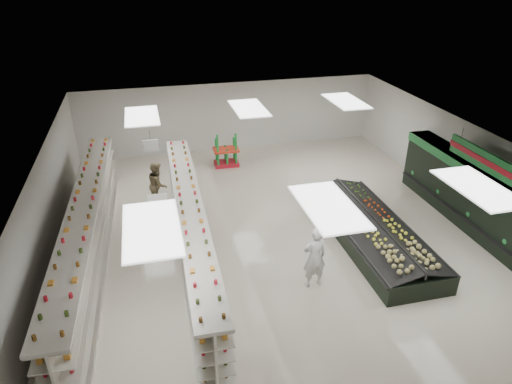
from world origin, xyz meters
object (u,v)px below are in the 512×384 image
object	(u,v)px
gondola_center	(191,232)
produce_island	(372,230)
shopper_main	(315,257)
shopper_background	(158,184)
soda_endcap	(226,151)
gondola_left	(89,236)

from	to	relation	value
gondola_center	produce_island	bearing A→B (deg)	-4.62
gondola_center	shopper_main	xyz separation A→B (m)	(3.12, -2.24, 0.10)
shopper_main	shopper_background	size ratio (longest dim) A/B	1.07
gondola_center	soda_endcap	xyz separation A→B (m)	(2.32, 6.61, -0.16)
shopper_background	produce_island	bearing A→B (deg)	-117.30
gondola_left	soda_endcap	size ratio (longest dim) A/B	7.98
soda_endcap	shopper_background	distance (m)	4.37
gondola_center	shopper_background	bearing A→B (deg)	103.89
soda_endcap	shopper_background	xyz separation A→B (m)	(-3.11, -3.05, 0.19)
gondola_left	produce_island	distance (m)	8.81
soda_endcap	gondola_center	bearing A→B (deg)	-109.32
gondola_left	shopper_background	xyz separation A→B (m)	(2.18, 3.10, -0.02)
shopper_main	shopper_background	xyz separation A→B (m)	(-3.92, 5.80, -0.07)
gondola_left	gondola_center	xyz separation A→B (m)	(2.98, -0.46, -0.05)
produce_island	shopper_background	size ratio (longest dim) A/B	3.48
produce_island	soda_endcap	xyz separation A→B (m)	(-3.44, 7.21, 0.27)
gondola_left	gondola_center	size ratio (longest dim) A/B	1.06
gondola_center	shopper_background	distance (m)	3.65
soda_endcap	shopper_background	bearing A→B (deg)	-135.56
produce_island	shopper_main	xyz separation A→B (m)	(-2.63, -1.64, 0.53)
produce_island	shopper_main	distance (m)	3.15
produce_island	soda_endcap	distance (m)	7.99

